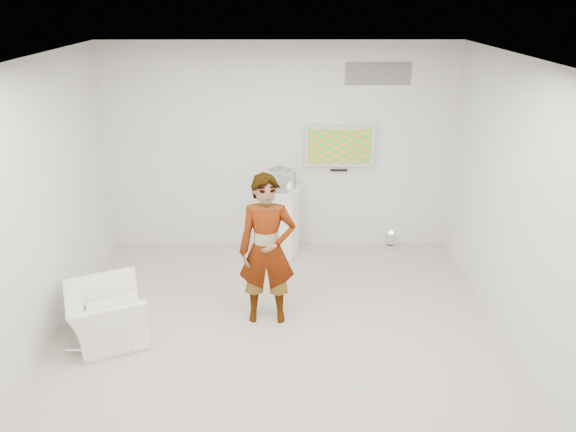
% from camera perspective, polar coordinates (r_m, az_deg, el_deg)
% --- Properties ---
extents(room, '(5.01, 5.01, 3.00)m').
position_cam_1_polar(room, '(5.75, -1.00, 0.46)').
color(room, '#B1ACA2').
rests_on(room, ground).
extents(tv, '(1.00, 0.08, 0.60)m').
position_cam_1_polar(tv, '(8.11, 5.24, 7.11)').
color(tv, silver).
rests_on(tv, room).
extents(logo_decal, '(0.90, 0.02, 0.30)m').
position_cam_1_polar(logo_decal, '(8.02, 9.13, 14.06)').
color(logo_decal, slate).
rests_on(logo_decal, room).
extents(person, '(0.65, 0.43, 1.77)m').
position_cam_1_polar(person, '(6.34, -2.14, -3.48)').
color(person, white).
rests_on(person, room).
extents(armchair, '(1.09, 1.15, 0.60)m').
position_cam_1_polar(armchair, '(6.58, -18.01, -9.45)').
color(armchair, white).
rests_on(armchair, room).
extents(pedestal, '(0.58, 0.58, 0.99)m').
position_cam_1_polar(pedestal, '(8.13, -0.68, -0.62)').
color(pedestal, white).
rests_on(pedestal, room).
extents(floor_uplight, '(0.22, 0.22, 0.26)m').
position_cam_1_polar(floor_uplight, '(8.59, 10.38, -2.36)').
color(floor_uplight, silver).
rests_on(floor_uplight, room).
extents(vitrine, '(0.42, 0.42, 0.30)m').
position_cam_1_polar(vitrine, '(7.90, -0.70, 3.69)').
color(vitrine, white).
rests_on(vitrine, pedestal).
extents(console, '(0.13, 0.16, 0.22)m').
position_cam_1_polar(console, '(7.92, -0.70, 3.42)').
color(console, white).
rests_on(console, pedestal).
extents(wii_remote, '(0.05, 0.14, 0.04)m').
position_cam_1_polar(wii_remote, '(6.21, 0.11, 3.05)').
color(wii_remote, white).
rests_on(wii_remote, person).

